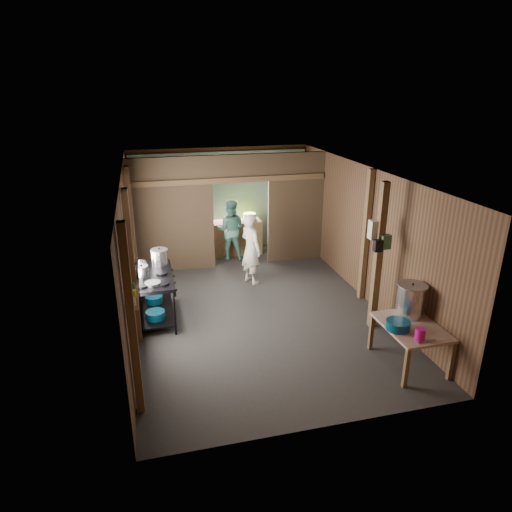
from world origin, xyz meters
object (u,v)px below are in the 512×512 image
object	(u,v)px
cook	(251,249)
yellow_tub	(249,217)
prep_table	(409,345)
pink_bucket	(420,334)
gas_range	(154,297)
stock_pot	(411,300)
stove_pot_large	(160,257)

from	to	relation	value
cook	yellow_tub	bearing A→B (deg)	-37.18
prep_table	yellow_tub	size ratio (longest dim) A/B	3.50
yellow_tub	pink_bucket	bearing A→B (deg)	-79.42
gas_range	yellow_tub	bearing A→B (deg)	50.44
stock_pot	yellow_tub	xyz separation A→B (m)	(-1.36, 5.12, 0.04)
prep_table	cook	world-z (taller)	cook
stove_pot_large	pink_bucket	bearing A→B (deg)	-43.67
stock_pot	yellow_tub	bearing A→B (deg)	104.82
prep_table	yellow_tub	bearing A→B (deg)	102.45
stove_pot_large	stock_pot	xyz separation A→B (m)	(3.69, -2.56, -0.11)
stove_pot_large	stock_pot	world-z (taller)	stove_pot_large
prep_table	cook	size ratio (longest dim) A/B	0.73
gas_range	cook	xyz separation A→B (m)	(2.09, 1.17, 0.33)
stove_pot_large	cook	bearing A→B (deg)	19.85
gas_range	prep_table	world-z (taller)	gas_range
stock_pot	yellow_tub	world-z (taller)	stock_pot
stock_pot	cook	world-z (taller)	cook
yellow_tub	stove_pot_large	bearing A→B (deg)	-132.42
pink_bucket	yellow_tub	size ratio (longest dim) A/B	0.55
prep_table	pink_bucket	size ratio (longest dim) A/B	6.37
stock_pot	pink_bucket	xyz separation A→B (m)	(-0.27, -0.70, -0.16)
stove_pot_large	pink_bucket	size ratio (longest dim) A/B	1.85
stove_pot_large	yellow_tub	size ratio (longest dim) A/B	1.02
stock_pot	yellow_tub	size ratio (longest dim) A/B	1.67
gas_range	yellow_tub	world-z (taller)	yellow_tub
stock_pot	gas_range	bearing A→B (deg)	151.60
cook	pink_bucket	bearing A→B (deg)	176.05
gas_range	stock_pot	distance (m)	4.42
gas_range	prep_table	distance (m)	4.43
gas_range	yellow_tub	xyz separation A→B (m)	(2.51, 3.03, 0.50)
pink_bucket	yellow_tub	xyz separation A→B (m)	(-1.09, 5.83, 0.19)
stock_pot	prep_table	bearing A→B (deg)	-114.97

